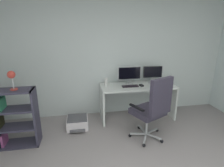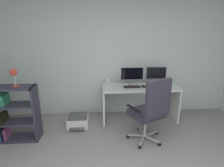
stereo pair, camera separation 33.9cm
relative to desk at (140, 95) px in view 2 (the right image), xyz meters
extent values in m
cube|color=silver|center=(-0.44, 0.41, 0.74)|extent=(5.16, 0.10, 2.61)
cube|color=silver|center=(0.00, 0.00, 0.18)|extent=(1.59, 0.65, 0.04)
cube|color=silver|center=(-0.78, 0.00, -0.20)|extent=(0.04, 0.62, 0.72)
cube|color=silver|center=(0.78, 0.00, -0.20)|extent=(0.04, 0.62, 0.72)
cylinder|color=#B2B5B7|center=(-0.16, 0.13, 0.20)|extent=(0.18, 0.18, 0.01)
cylinder|color=#B2B5B7|center=(-0.16, 0.13, 0.26)|extent=(0.03, 0.03, 0.11)
cube|color=#B7BABC|center=(-0.16, 0.13, 0.44)|extent=(0.51, 0.04, 0.28)
cube|color=black|center=(-0.16, 0.10, 0.44)|extent=(0.47, 0.01, 0.26)
cylinder|color=#B2B5B7|center=(0.37, 0.13, 0.20)|extent=(0.18, 0.18, 0.01)
cylinder|color=#B2B5B7|center=(0.37, 0.13, 0.27)|extent=(0.03, 0.03, 0.13)
cube|color=black|center=(0.37, 0.13, 0.45)|extent=(0.42, 0.06, 0.25)
cube|color=black|center=(0.37, 0.10, 0.45)|extent=(0.39, 0.03, 0.23)
cube|color=black|center=(-0.19, -0.06, 0.20)|extent=(0.34, 0.13, 0.02)
cube|color=black|center=(0.06, -0.07, 0.21)|extent=(0.08, 0.11, 0.03)
cylinder|color=silver|center=(-0.68, 0.08, 0.28)|extent=(0.07, 0.07, 0.17)
cube|color=#B7BABC|center=(0.08, -0.72, -0.49)|extent=(0.28, 0.16, 0.02)
sphere|color=black|center=(0.21, -0.66, -0.53)|extent=(0.06, 0.06, 0.06)
cube|color=#B7BABC|center=(-0.08, -0.64, -0.49)|extent=(0.07, 0.30, 0.02)
sphere|color=black|center=(-0.10, -0.49, -0.53)|extent=(0.06, 0.06, 0.06)
cube|color=#B7BABC|center=(-0.21, -0.76, -0.49)|extent=(0.30, 0.08, 0.02)
sphere|color=black|center=(-0.35, -0.73, -0.53)|extent=(0.06, 0.06, 0.06)
cube|color=#B7BABC|center=(-0.13, -0.92, -0.49)|extent=(0.17, 0.28, 0.02)
sphere|color=black|center=(-0.20, -1.05, -0.53)|extent=(0.06, 0.06, 0.06)
cube|color=#B7BABC|center=(0.04, -0.90, -0.49)|extent=(0.23, 0.24, 0.02)
sphere|color=black|center=(0.15, -1.00, -0.53)|extent=(0.06, 0.06, 0.06)
cylinder|color=#B7BABC|center=(-0.06, -0.79, -0.29)|extent=(0.04, 0.04, 0.40)
cube|color=#332E3E|center=(-0.06, -0.79, -0.04)|extent=(0.66, 0.64, 0.10)
cube|color=#332E3E|center=(0.05, -1.02, 0.32)|extent=(0.45, 0.27, 0.62)
cube|color=black|center=(-0.31, -0.91, 0.11)|extent=(0.18, 0.31, 0.03)
cube|color=black|center=(0.19, -0.67, 0.11)|extent=(0.18, 0.31, 0.03)
cube|color=#333042|center=(-1.97, -0.62, -0.06)|extent=(0.03, 0.32, 1.00)
cube|color=#333042|center=(-2.41, -0.62, 0.42)|extent=(0.92, 0.32, 0.03)
cube|color=#333042|center=(-2.41, -0.62, -0.55)|extent=(0.92, 0.32, 0.03)
cube|color=#333042|center=(-2.41, -0.62, -0.23)|extent=(0.86, 0.32, 0.03)
cube|color=#333042|center=(-2.41, -0.62, 0.10)|extent=(0.86, 0.32, 0.03)
cube|color=gold|center=(-2.64, -0.61, -0.41)|extent=(0.03, 0.29, 0.24)
cube|color=#1B52B0|center=(-2.60, -0.62, -0.41)|extent=(0.03, 0.25, 0.24)
cube|color=black|center=(-2.57, -0.61, -0.42)|extent=(0.03, 0.24, 0.23)
cube|color=#8B4177|center=(-2.53, -0.61, -0.43)|extent=(0.04, 0.22, 0.21)
cube|color=gray|center=(-2.59, -0.62, -0.08)|extent=(0.04, 0.23, 0.25)
cube|color=black|center=(-2.55, -0.62, -0.12)|extent=(0.04, 0.28, 0.17)
cube|color=#6293A0|center=(-2.51, -0.62, 0.22)|extent=(0.04, 0.29, 0.21)
cube|color=#2E815A|center=(-2.46, -0.61, 0.21)|extent=(0.04, 0.24, 0.19)
cylinder|color=#C63C30|center=(-2.24, -0.62, 0.44)|extent=(0.11, 0.11, 0.02)
cylinder|color=silver|center=(-2.24, -0.62, 0.55)|extent=(0.01, 0.01, 0.19)
sphere|color=#C63C30|center=(-2.25, -0.62, 0.68)|extent=(0.12, 0.12, 0.12)
cube|color=silver|center=(-1.31, -0.22, -0.46)|extent=(0.42, 0.38, 0.20)
cube|color=#4C4C51|center=(-1.31, -0.22, -0.35)|extent=(0.38, 0.35, 0.02)
cube|color=#4C4C51|center=(-1.31, -0.45, -0.50)|extent=(0.29, 0.10, 0.01)
camera|label=1|loc=(-1.18, -3.50, 1.35)|focal=28.49mm
camera|label=2|loc=(-0.84, -3.54, 1.35)|focal=28.49mm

